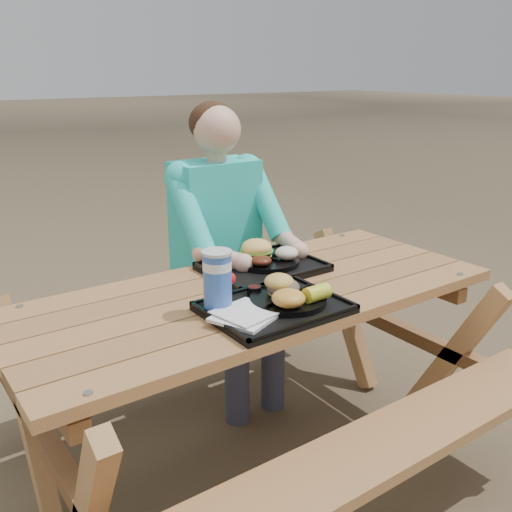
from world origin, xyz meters
TOP-DOWN VIEW (x-y plane):
  - ground at (0.00, 0.00)m, footprint 60.00×60.00m
  - picnic_table at (0.00, 0.00)m, footprint 1.80×1.49m
  - tray_near at (-0.06, -0.20)m, footprint 0.45×0.35m
  - tray_far at (0.14, 0.16)m, footprint 0.45×0.35m
  - plate_near at (-0.01, -0.20)m, footprint 0.26×0.26m
  - plate_far at (0.17, 0.17)m, footprint 0.26×0.26m
  - napkin_stack at (-0.20, -0.22)m, footprint 0.23×0.23m
  - soda_cup at (-0.23, -0.11)m, footprint 0.09×0.09m
  - condiment_bbq at (-0.06, -0.08)m, footprint 0.05×0.05m
  - condiment_mustard at (-0.01, -0.07)m, footprint 0.04×0.04m
  - sandwich at (-0.00, -0.17)m, footprint 0.11×0.11m
  - mac_cheese at (-0.06, -0.26)m, footprint 0.11×0.11m
  - corn_cob at (0.05, -0.28)m, footprint 0.09×0.09m
  - cutlery_far at (-0.03, 0.17)m, footprint 0.07×0.16m
  - burger at (0.15, 0.21)m, footprint 0.13×0.13m
  - baked_beans at (0.11, 0.12)m, footprint 0.08×0.08m
  - potato_salad at (0.24, 0.12)m, footprint 0.09×0.09m
  - diner at (0.20, 0.58)m, footprint 0.48×0.84m

SIDE VIEW (x-z plane):
  - ground at x=0.00m, z-range 0.00..0.00m
  - picnic_table at x=0.00m, z-range 0.00..0.75m
  - diner at x=0.20m, z-range 0.00..1.28m
  - tray_near at x=-0.06m, z-range 0.75..0.77m
  - tray_far at x=0.14m, z-range 0.75..0.77m
  - cutlery_far at x=-0.03m, z-range 0.77..0.78m
  - napkin_stack at x=-0.20m, z-range 0.77..0.79m
  - plate_near at x=-0.01m, z-range 0.77..0.79m
  - plate_far at x=0.17m, z-range 0.77..0.79m
  - condiment_mustard at x=-0.01m, z-range 0.77..0.80m
  - condiment_bbq at x=-0.06m, z-range 0.77..0.80m
  - baked_beans at x=0.11m, z-range 0.79..0.83m
  - potato_salad at x=0.24m, z-range 0.79..0.84m
  - corn_cob at x=0.05m, z-range 0.79..0.84m
  - mac_cheese at x=-0.06m, z-range 0.79..0.85m
  - sandwich at x=0.00m, z-range 0.79..0.90m
  - burger at x=0.15m, z-range 0.79..0.90m
  - soda_cup at x=-0.23m, z-range 0.77..0.96m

